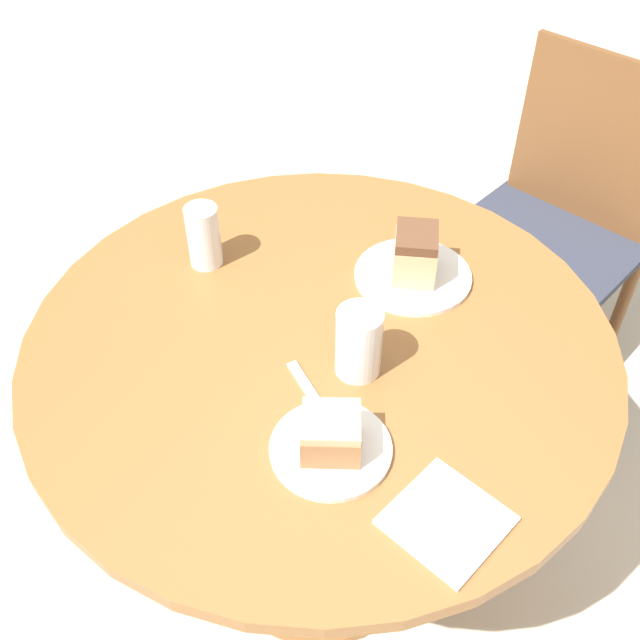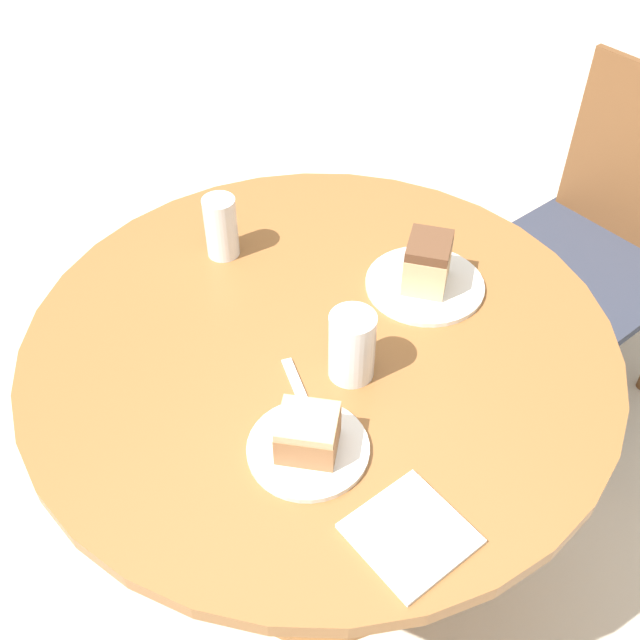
{
  "view_description": "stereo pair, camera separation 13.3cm",
  "coord_description": "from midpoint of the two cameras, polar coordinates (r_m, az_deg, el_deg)",
  "views": [
    {
      "loc": [
        0.67,
        -0.69,
        1.7
      ],
      "look_at": [
        0.0,
        0.0,
        0.78
      ],
      "focal_mm": 42.0,
      "sensor_mm": 36.0,
      "label": 1
    },
    {
      "loc": [
        0.76,
        -0.59,
        1.7
      ],
      "look_at": [
        0.0,
        0.0,
        0.78
      ],
      "focal_mm": 42.0,
      "sensor_mm": 36.0,
      "label": 2
    }
  ],
  "objects": [
    {
      "name": "cake_slice_near",
      "position": [
        1.15,
        -2.49,
        -8.77
      ],
      "size": [
        0.12,
        0.12,
        0.07
      ],
      "rotation": [
        0.0,
        0.0,
        2.32
      ],
      "color": "#9E6B42",
      "rests_on": "plate_near"
    },
    {
      "name": "glass_water",
      "position": [
        1.26,
        -0.05,
        -2.11
      ],
      "size": [
        0.08,
        0.08,
        0.13
      ],
      "color": "silver",
      "rests_on": "table"
    },
    {
      "name": "ground_plane",
      "position": [
        1.95,
        -2.03,
        -16.89
      ],
      "size": [
        8.0,
        8.0,
        0.0
      ],
      "primitive_type": "plane",
      "color": "beige"
    },
    {
      "name": "chair",
      "position": [
        2.15,
        15.59,
        6.93
      ],
      "size": [
        0.49,
        0.48,
        0.9
      ],
      "rotation": [
        0.0,
        0.0,
        0.02
      ],
      "color": "brown",
      "rests_on": "ground_plane"
    },
    {
      "name": "cake_slice_far",
      "position": [
        1.44,
        4.66,
        4.94
      ],
      "size": [
        0.12,
        0.13,
        0.1
      ],
      "rotation": [
        0.0,
        0.0,
        3.8
      ],
      "color": "tan",
      "rests_on": "plate_far"
    },
    {
      "name": "napkin_stack",
      "position": [
        1.12,
        6.19,
        -15.14
      ],
      "size": [
        0.15,
        0.15,
        0.01
      ],
      "rotation": [
        0.0,
        0.0,
        0.01
      ],
      "color": "white",
      "rests_on": "table"
    },
    {
      "name": "fork",
      "position": [
        1.26,
        -3.74,
        -5.76
      ],
      "size": [
        0.15,
        0.07,
        0.0
      ],
      "rotation": [
        0.0,
        0.0,
        2.81
      ],
      "color": "silver",
      "rests_on": "table"
    },
    {
      "name": "table",
      "position": [
        1.48,
        -2.58,
        -5.93
      ],
      "size": [
        1.08,
        1.08,
        0.74
      ],
      "color": "brown",
      "rests_on": "ground_plane"
    },
    {
      "name": "plate_far",
      "position": [
        1.48,
        4.54,
        3.27
      ],
      "size": [
        0.23,
        0.23,
        0.01
      ],
      "color": "silver",
      "rests_on": "table"
    },
    {
      "name": "plate_near",
      "position": [
        1.19,
        -2.43,
        -9.94
      ],
      "size": [
        0.19,
        0.19,
        0.01
      ],
      "color": "silver",
      "rests_on": "table"
    },
    {
      "name": "glass_lemonade",
      "position": [
        1.5,
        -11.35,
        5.96
      ],
      "size": [
        0.07,
        0.07,
        0.13
      ],
      "color": "silver",
      "rests_on": "table"
    }
  ]
}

